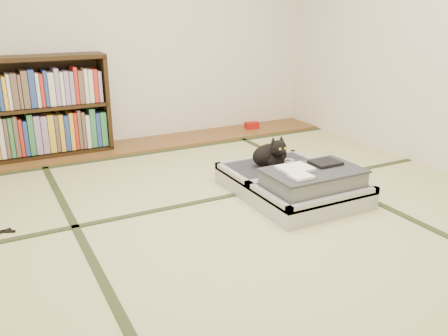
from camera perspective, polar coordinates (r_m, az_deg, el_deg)
name	(u,v)px	position (r m, az deg, el deg)	size (l,w,h in m)	color
floor	(242,220)	(3.16, 2.16, -6.27)	(4.50, 4.50, 0.00)	#CCC188
wood_strip	(144,144)	(4.88, -9.56, 2.83)	(4.00, 0.50, 0.02)	brown
red_item	(252,125)	(5.42, 3.36, 5.16)	(0.15, 0.09, 0.07)	#AB100D
tatami_borders	(209,194)	(3.56, -1.79, -3.20)	(4.00, 4.50, 0.01)	#2D381E
bookcase	(34,110)	(4.65, -21.92, 6.52)	(1.33, 0.30, 0.92)	black
suitcase	(295,183)	(3.53, 8.53, -1.83)	(0.76, 1.02, 0.30)	#A6A7AB
cat	(272,155)	(3.70, 5.77, 1.59)	(0.34, 0.34, 0.27)	black
cable_coil	(288,161)	(3.85, 7.71, 0.80)	(0.11, 0.11, 0.03)	white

